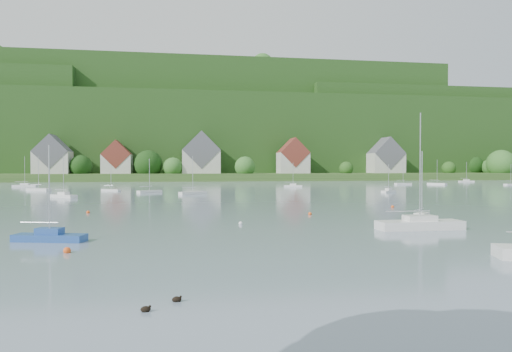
{
  "coord_description": "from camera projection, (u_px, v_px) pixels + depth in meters",
  "views": [
    {
      "loc": [
        -2.91,
        -12.7,
        5.72
      ],
      "look_at": [
        11.0,
        75.0,
        4.0
      ],
      "focal_mm": 32.65,
      "sensor_mm": 36.0,
      "label": 1
    }
  ],
  "objects": [
    {
      "name": "far_sailboat_cluster",
      "position": [
        214.0,
        187.0,
        127.3
      ],
      "size": [
        202.0,
        73.51,
        8.71
      ],
      "color": "white",
      "rests_on": "ground"
    },
    {
      "name": "near_sailboat_4",
      "position": [
        420.0,
        224.0,
        42.64
      ],
      "size": [
        7.94,
        2.32,
        10.67
      ],
      "rotation": [
        0.0,
        0.0,
        0.01
      ],
      "color": "white",
      "rests_on": "ground"
    },
    {
      "name": "duck_pair",
      "position": [
        162.0,
        304.0,
        19.04
      ],
      "size": [
        1.62,
        1.46,
        0.29
      ],
      "color": "black",
      "rests_on": "ground"
    },
    {
      "name": "village_building_4",
      "position": [
        386.0,
        159.0,
        214.64
      ],
      "size": [
        15.0,
        10.4,
        16.5
      ],
      "color": "#BCB6AC",
      "rests_on": "far_shore_strip"
    },
    {
      "name": "village_building_2",
      "position": [
        201.0,
        156.0,
        199.34
      ],
      "size": [
        16.0,
        11.44,
        18.0
      ],
      "color": "#BCB6AC",
      "rests_on": "far_shore_strip"
    },
    {
      "name": "mooring_buoy_2",
      "position": [
        392.0,
        208.0,
        65.43
      ],
      "size": [
        0.43,
        0.43,
        0.43
      ],
      "primitive_type": "sphere",
      "color": "#EE5319",
      "rests_on": "ground"
    },
    {
      "name": "village_building_0",
      "position": [
        53.0,
        158.0,
        188.98
      ],
      "size": [
        14.0,
        10.4,
        16.0
      ],
      "color": "#BCB6AC",
      "rests_on": "far_shore_strip"
    },
    {
      "name": "near_sailboat_3",
      "position": [
        422.0,
        219.0,
        47.55
      ],
      "size": [
        4.96,
        4.89,
        7.35
      ],
      "rotation": [
        0.0,
        0.0,
        0.77
      ],
      "color": "white",
      "rests_on": "ground"
    },
    {
      "name": "village_building_1",
      "position": [
        117.0,
        160.0,
        194.88
      ],
      "size": [
        12.0,
        9.36,
        14.0
      ],
      "color": "#BCB6AC",
      "rests_on": "far_shore_strip"
    },
    {
      "name": "forested_ridge",
      "position": [
        188.0,
        138.0,
        277.94
      ],
      "size": [
        620.0,
        181.22,
        69.89
      ],
      "color": "#163912",
      "rests_on": "ground"
    },
    {
      "name": "mooring_buoy_5",
      "position": [
        88.0,
        213.0,
        57.51
      ],
      "size": [
        0.43,
        0.43,
        0.43
      ],
      "primitive_type": "sphere",
      "color": "#EE5319",
      "rests_on": "ground"
    },
    {
      "name": "mooring_buoy_1",
      "position": [
        241.0,
        224.0,
        46.28
      ],
      "size": [
        0.38,
        0.38,
        0.38
      ],
      "primitive_type": "sphere",
      "color": "white",
      "rests_on": "ground"
    },
    {
      "name": "village_building_3",
      "position": [
        293.0,
        159.0,
        203.65
      ],
      "size": [
        13.0,
        10.4,
        15.5
      ],
      "color": "#BCB6AC",
      "rests_on": "far_shore_strip"
    },
    {
      "name": "mooring_buoy_0",
      "position": [
        67.0,
        253.0,
        30.96
      ],
      "size": [
        0.5,
        0.5,
        0.5
      ],
      "primitive_type": "sphere",
      "color": "#EE5319",
      "rests_on": "ground"
    },
    {
      "name": "mooring_buoy_3",
      "position": [
        310.0,
        215.0,
        55.53
      ],
      "size": [
        0.44,
        0.44,
        0.44
      ],
      "primitive_type": "sphere",
      "color": "#EE5319",
      "rests_on": "ground"
    },
    {
      "name": "far_shore_strip",
      "position": [
        189.0,
        176.0,
        210.58
      ],
      "size": [
        600.0,
        60.0,
        3.0
      ],
      "primitive_type": "cube",
      "color": "#2E501E",
      "rests_on": "ground"
    },
    {
      "name": "near_sailboat_1",
      "position": [
        50.0,
        236.0,
        35.74
      ],
      "size": [
        5.7,
        2.83,
        7.41
      ],
      "rotation": [
        0.0,
        0.0,
        -0.25
      ],
      "color": "#254D98",
      "rests_on": "ground"
    }
  ]
}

